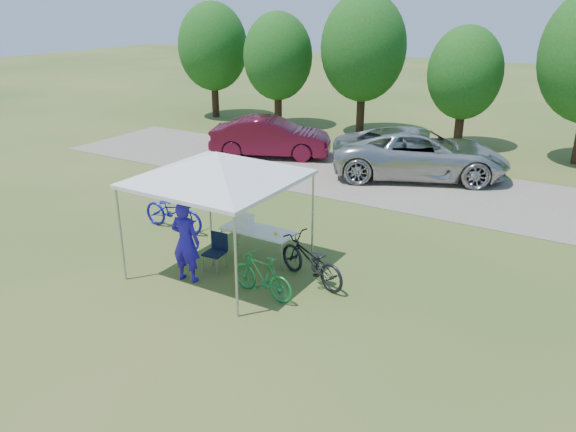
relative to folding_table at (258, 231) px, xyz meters
The scene contains 14 objects.
ground 1.19m from the folding_table, 113.54° to the right, with size 100.00×100.00×0.00m, color #2D5119.
gravel_strip 7.14m from the folding_table, 93.15° to the left, with size 24.00×5.00×0.02m, color gray.
canopy 2.20m from the folding_table, 113.54° to the right, with size 4.53×4.53×3.00m.
treeline 13.47m from the folding_table, 92.99° to the left, with size 24.89×4.28×6.30m.
folding_table is the anchor object (origin of this frame).
folding_chair 1.07m from the folding_table, 119.37° to the right, with size 0.46×0.47×0.84m.
cooler 0.44m from the folding_table, behind, with size 0.42×0.28×0.30m.
ice_cream_cup 0.52m from the folding_table, ahead, with size 0.08×0.08×0.06m, color yellow.
cyclist 1.86m from the folding_table, 112.57° to the right, with size 0.66×0.43×1.82m, color #2314A9.
bike_blue 2.93m from the folding_table, behind, with size 0.67×1.92×1.01m, color #111199.
bike_green 1.83m from the folding_table, 53.77° to the right, with size 0.44×1.55×0.93m, color #1D833D.
bike_dark 1.68m from the folding_table, 14.01° to the right, with size 0.67×1.91×1.00m, color black.
minivan 8.28m from the folding_table, 82.33° to the left, with size 2.71×5.88×1.63m, color #B2B4AF.
sedan 9.17m from the folding_table, 120.67° to the left, with size 1.59×4.55×1.50m, color #510D21.
Camera 1 is at (7.16, -9.07, 5.72)m, focal length 35.00 mm.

